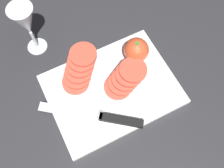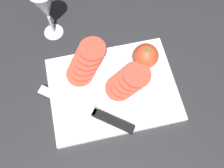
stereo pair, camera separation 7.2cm
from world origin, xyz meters
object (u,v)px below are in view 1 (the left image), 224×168
Objects in this scene: whole_tomato at (136,50)px; tomato_slice_stack_far at (79,68)px; knife at (110,118)px; wine_glass at (26,23)px; tomato_slice_stack_near at (125,78)px.

tomato_slice_stack_far is (-0.17, 0.03, -0.01)m from whole_tomato.
tomato_slice_stack_far reaches higher than knife.
knife is at bearing -73.08° from wine_glass.
tomato_slice_stack_far is at bearing 140.26° from tomato_slice_stack_near.
knife is 0.12m from tomato_slice_stack_near.
tomato_slice_stack_near is 0.13m from tomato_slice_stack_far.
wine_glass is 0.72× the size of knife.
tomato_slice_stack_far is at bearing -61.65° from wine_glass.
tomato_slice_stack_far is at bearing -47.57° from knife.
wine_glass reaches higher than tomato_slice_stack_far.
whole_tomato is at bearing -8.44° from tomato_slice_stack_far.
tomato_slice_stack_near is at bearing -138.10° from whole_tomato.
whole_tomato reaches higher than tomato_slice_stack_near.
whole_tomato is at bearing -35.08° from wine_glass.
tomato_slice_stack_near is (-0.07, -0.06, -0.01)m from whole_tomato.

